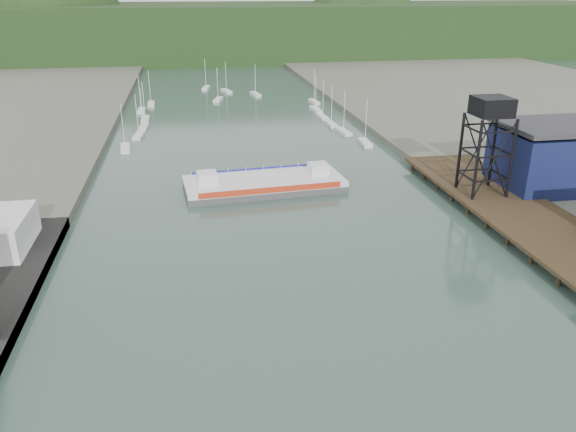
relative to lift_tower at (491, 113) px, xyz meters
name	(u,v)px	position (x,y,z in m)	size (l,w,h in m)	color
east_pier	(535,222)	(2.00, -13.00, -13.75)	(14.00, 70.00, 2.45)	black
lift_tower	(491,113)	(0.00, 0.00, 0.00)	(6.50, 6.50, 16.00)	black
blue_shed	(559,156)	(15.00, 2.00, -8.59)	(20.50, 14.50, 11.30)	#0B1434
marina_sailboats	(234,113)	(-34.92, 80.46, -15.30)	(57.71, 92.65, 0.90)	silver
distant_hills	(200,34)	(-38.98, 243.35, -5.27)	(500.00, 120.00, 80.00)	black
chain_ferry	(264,183)	(-35.06, 13.73, -14.47)	(29.43, 13.76, 4.12)	#434346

